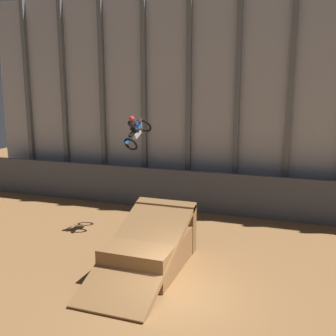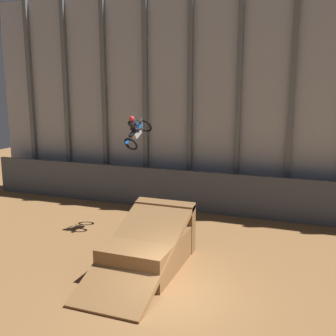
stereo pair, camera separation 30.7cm
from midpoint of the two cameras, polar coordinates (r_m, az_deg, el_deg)
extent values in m
plane|color=olive|center=(13.67, 0.61, -18.39)|extent=(60.00, 60.00, 0.00)
cube|color=#A3A8B2|center=(22.24, 9.69, 9.63)|extent=(32.00, 0.12, 12.39)
cube|color=slate|center=(27.98, -19.92, 9.43)|extent=(0.28, 0.28, 12.39)
cube|color=slate|center=(26.32, -15.18, 9.63)|extent=(0.28, 0.28, 12.39)
cube|color=slate|center=(24.86, -9.85, 9.78)|extent=(0.28, 0.28, 12.39)
cube|color=slate|center=(23.64, -3.90, 9.85)|extent=(0.28, 0.28, 12.39)
cube|color=slate|center=(22.69, 2.61, 9.81)|extent=(0.28, 0.28, 12.39)
cube|color=slate|center=(22.05, 9.60, 9.62)|extent=(0.28, 0.28, 12.39)
cube|color=slate|center=(21.74, 16.88, 9.28)|extent=(0.28, 0.28, 12.39)
cube|color=#474C56|center=(21.69, 8.66, -3.84)|extent=(31.36, 0.20, 2.33)
cube|color=brown|center=(15.68, -3.15, -11.85)|extent=(2.54, 4.05, 1.23)
cube|color=brown|center=(17.06, -0.85, -8.40)|extent=(2.59, 0.50, 2.05)
cube|color=olive|center=(14.78, -4.48, -11.62)|extent=(2.59, 5.85, 2.24)
torus|color=black|center=(19.37, -3.83, 6.11)|extent=(0.81, 0.63, 0.67)
torus|color=black|center=(18.51, -5.89, 3.47)|extent=(0.81, 0.63, 0.67)
cube|color=#B7B7BC|center=(18.84, -5.03, 5.01)|extent=(0.30, 0.61, 0.52)
cube|color=blue|center=(18.84, -4.98, 5.80)|extent=(0.30, 0.53, 0.44)
cube|color=black|center=(18.58, -5.60, 5.10)|extent=(0.27, 0.56, 0.40)
cube|color=blue|center=(18.31, -6.32, 3.89)|extent=(0.21, 0.36, 0.25)
cylinder|color=#B7B7BC|center=(19.13, -4.32, 6.35)|extent=(0.09, 0.17, 0.55)
cylinder|color=black|center=(18.98, -4.61, 6.85)|extent=(0.50, 0.49, 0.04)
cube|color=black|center=(18.56, -5.59, 6.16)|extent=(0.38, 0.55, 0.46)
sphere|color=red|center=(18.46, -5.78, 7.13)|extent=(0.33, 0.40, 0.36)
cylinder|color=black|center=(18.80, -5.53, 5.65)|extent=(0.19, 0.44, 0.13)
cylinder|color=black|center=(18.66, -4.93, 5.62)|extent=(0.19, 0.44, 0.13)
cylinder|color=black|center=(18.80, -5.65, 6.67)|extent=(0.19, 0.53, 0.19)
cylinder|color=black|center=(18.61, -4.85, 6.64)|extent=(0.19, 0.53, 0.19)
cube|color=black|center=(19.50, 1.30, -8.99)|extent=(0.36, 0.36, 0.03)
cone|color=orange|center=(19.40, 1.30, -8.19)|extent=(0.28, 0.28, 0.55)
camera|label=1|loc=(0.15, -90.48, -0.09)|focal=42.00mm
camera|label=2|loc=(0.15, 89.52, 0.09)|focal=42.00mm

